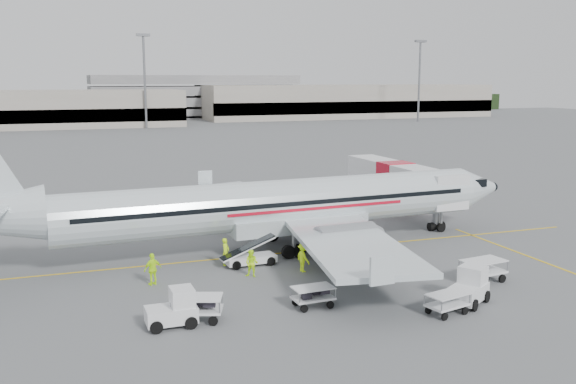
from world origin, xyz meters
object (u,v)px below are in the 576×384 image
(tug_mid, at_px, (368,254))
(jet_bridge, at_px, (395,189))
(aircraft, at_px, (280,171))
(tug_aft, at_px, (171,308))
(tug_fore, at_px, (468,286))
(belt_loader, at_px, (250,247))

(tug_mid, bearing_deg, jet_bridge, 70.54)
(aircraft, height_order, tug_aft, aircraft)
(tug_fore, relative_size, tug_aft, 1.03)
(tug_aft, bearing_deg, belt_loader, 52.46)
(jet_bridge, relative_size, tug_mid, 7.60)
(aircraft, bearing_deg, tug_mid, -61.14)
(belt_loader, xyz_separation_m, tug_fore, (8.71, -10.66, -0.20))
(jet_bridge, bearing_deg, tug_aft, -141.24)
(tug_fore, xyz_separation_m, tug_mid, (-1.98, 7.64, -0.06))
(tug_aft, bearing_deg, jet_bridge, 39.61)
(tug_fore, bearing_deg, belt_loader, 96.44)
(belt_loader, height_order, tug_mid, belt_loader)
(aircraft, height_order, tug_fore, aircraft)
(tug_mid, height_order, tug_aft, tug_aft)
(aircraft, xyz_separation_m, jet_bridge, (13.10, 7.63, -3.16))
(belt_loader, xyz_separation_m, tug_mid, (6.73, -3.03, -0.26))
(belt_loader, height_order, tug_aft, belt_loader)
(jet_bridge, height_order, belt_loader, jet_bridge)
(jet_bridge, bearing_deg, belt_loader, -148.34)
(aircraft, xyz_separation_m, tug_fore, (5.71, -13.59, -4.50))
(tug_fore, distance_m, tug_aft, 15.26)
(belt_loader, bearing_deg, jet_bridge, 29.49)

